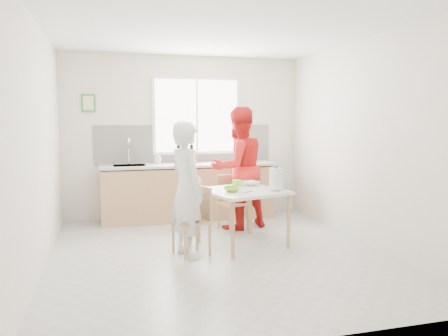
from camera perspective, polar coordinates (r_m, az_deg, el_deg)
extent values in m
plane|color=#B7B7B2|center=(5.48, -0.75, -11.05)|extent=(4.50, 4.50, 0.00)
plane|color=silver|center=(7.43, -5.10, 4.09)|extent=(4.00, 0.00, 4.00)
plane|color=silver|center=(3.11, 9.60, 1.01)|extent=(4.00, 0.00, 4.00)
plane|color=silver|center=(5.12, -23.03, 2.63)|extent=(0.00, 4.50, 4.50)
plane|color=silver|center=(6.05, 17.93, 3.32)|extent=(0.00, 4.50, 4.50)
plane|color=white|center=(5.34, -0.79, 17.84)|extent=(4.50, 4.50, 0.00)
cube|color=white|center=(7.45, -3.58, 6.80)|extent=(1.50, 0.03, 1.30)
cube|color=white|center=(7.43, -3.55, 6.80)|extent=(1.40, 0.02, 1.20)
cube|color=white|center=(7.43, -3.54, 6.80)|extent=(0.03, 0.03, 1.20)
cube|color=white|center=(7.43, -5.08, 3.13)|extent=(3.00, 0.02, 0.65)
cube|color=#3D873D|center=(7.31, -17.30, 8.11)|extent=(0.22, 0.02, 0.28)
cube|color=beige|center=(7.30, -17.30, 8.11)|extent=(0.16, 0.01, 0.22)
cube|color=tan|center=(7.23, -4.61, -3.30)|extent=(2.80, 0.60, 0.86)
cube|color=#3F3326|center=(7.31, -4.59, -6.23)|extent=(2.80, 0.54, 0.10)
cube|color=silver|center=(7.17, -4.65, 0.41)|extent=(2.84, 0.64, 0.04)
cube|color=#A5A5AA|center=(7.06, -12.25, 0.24)|extent=(0.50, 0.40, 0.03)
cylinder|color=silver|center=(7.20, -12.35, 1.91)|extent=(0.02, 0.02, 0.36)
torus|color=silver|center=(7.12, -12.36, 3.31)|extent=(0.02, 0.18, 0.18)
cube|color=white|center=(5.64, 2.44, -3.06)|extent=(1.19, 1.19, 0.04)
cylinder|color=tan|center=(5.14, 1.17, -8.26)|extent=(0.05, 0.05, 0.68)
cylinder|color=tan|center=(5.85, -3.35, -6.49)|extent=(0.05, 0.05, 0.68)
cylinder|color=tan|center=(5.63, 8.42, -7.04)|extent=(0.05, 0.05, 0.68)
cylinder|color=tan|center=(6.28, 3.44, -5.60)|extent=(0.05, 0.05, 0.68)
cube|color=tan|center=(5.32, -4.32, -7.00)|extent=(0.48, 0.48, 0.04)
cube|color=tan|center=(5.35, -2.69, -4.50)|extent=(0.13, 0.36, 0.40)
cylinder|color=tan|center=(5.45, -6.66, -9.04)|extent=(0.03, 0.03, 0.39)
cylinder|color=tan|center=(5.16, -5.08, -9.89)|extent=(0.03, 0.03, 0.39)
cylinder|color=tan|center=(5.59, -3.57, -8.61)|extent=(0.03, 0.03, 0.39)
cylinder|color=tan|center=(5.31, -1.87, -9.40)|extent=(0.03, 0.03, 0.39)
cube|color=tan|center=(6.50, 1.26, -4.61)|extent=(0.47, 0.47, 0.04)
cube|color=tan|center=(6.60, 0.45, -2.54)|extent=(0.35, 0.13, 0.39)
cylinder|color=tan|center=(6.32, 0.82, -6.86)|extent=(0.03, 0.03, 0.39)
cylinder|color=tan|center=(6.50, 3.23, -6.51)|extent=(0.03, 0.03, 0.39)
cylinder|color=tan|center=(6.59, -0.70, -6.32)|extent=(0.03, 0.03, 0.39)
cylinder|color=tan|center=(6.76, 1.65, -6.00)|extent=(0.03, 0.03, 0.39)
imported|color=white|center=(5.22, -4.87, -2.80)|extent=(0.54, 0.68, 1.62)
imported|color=red|center=(6.55, 1.87, -0.01)|extent=(1.05, 0.92, 1.83)
imported|color=#90BF2C|center=(5.48, 1.01, -2.78)|extent=(0.26, 0.26, 0.06)
imported|color=silver|center=(6.00, 3.47, -2.03)|extent=(0.29, 0.29, 0.06)
cylinder|color=white|center=(5.58, 6.79, -1.37)|extent=(0.17, 0.17, 0.27)
cylinder|color=blue|center=(5.56, 6.81, 0.11)|extent=(0.06, 0.06, 0.03)
torus|color=white|center=(5.61, 7.59, -1.11)|extent=(0.13, 0.06, 0.13)
cube|color=#77D030|center=(5.91, 1.72, -1.99)|extent=(0.12, 0.12, 0.09)
cylinder|color=#A5A5AA|center=(5.41, 3.06, -3.15)|extent=(0.14, 0.11, 0.01)
cube|color=#83B92A|center=(7.34, 3.07, 0.77)|extent=(0.38, 0.29, 0.01)
cylinder|color=black|center=(7.18, -5.95, 1.85)|extent=(0.07, 0.07, 0.32)
cylinder|color=black|center=(7.33, -4.28, 1.88)|extent=(0.07, 0.07, 0.30)
cylinder|color=brown|center=(7.27, -3.71, 1.29)|extent=(0.06, 0.06, 0.16)
imported|color=#999999|center=(7.18, -8.66, 1.29)|extent=(0.11, 0.11, 0.19)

